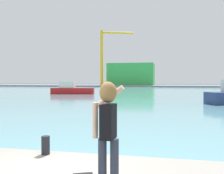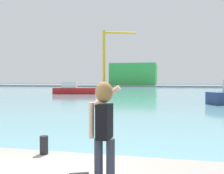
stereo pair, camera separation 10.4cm
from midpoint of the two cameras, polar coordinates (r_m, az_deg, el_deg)
ground_plane at (r=53.89m, az=10.23°, el=-0.93°), size 220.00×220.00×0.00m
harbor_water at (r=55.89m, az=10.31°, el=-0.83°), size 140.00×100.00×0.02m
far_shore_dock at (r=95.85m, az=11.21°, el=0.27°), size 140.00×20.00×0.49m
person_photographer at (r=4.12m, az=-1.11°, el=-8.20°), size 0.53×0.55×1.74m
harbor_bollard at (r=6.38m, az=-14.61°, el=-12.53°), size 0.20×0.20×0.43m
boat_moored at (r=42.23m, az=-8.57°, el=-0.57°), size 7.14×2.89×2.06m
warehouse_left at (r=98.10m, az=5.03°, el=2.82°), size 16.90×13.97×8.09m
port_crane at (r=92.16m, az=-0.99°, el=7.82°), size 11.56×4.36×19.80m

